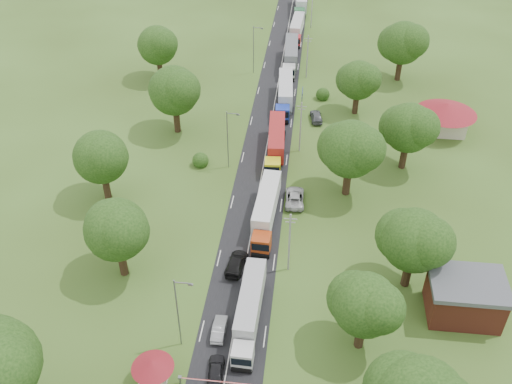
# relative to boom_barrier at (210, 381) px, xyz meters

# --- Properties ---
(ground) EXTENTS (260.00, 260.00, 0.00)m
(ground) POSITION_rel_boom_barrier_xyz_m (1.36, 25.00, -0.89)
(ground) COLOR #324717
(ground) RESTS_ON ground
(road) EXTENTS (8.00, 200.00, 0.04)m
(road) POSITION_rel_boom_barrier_xyz_m (1.36, 45.00, -0.89)
(road) COLOR black
(road) RESTS_ON ground
(boom_barrier) EXTENTS (9.22, 0.35, 1.18)m
(boom_barrier) POSITION_rel_boom_barrier_xyz_m (0.00, 0.00, 0.00)
(boom_barrier) COLOR slate
(boom_barrier) RESTS_ON ground
(guard_booth) EXTENTS (4.40, 4.40, 3.45)m
(guard_booth) POSITION_rel_boom_barrier_xyz_m (-5.84, -0.00, 1.27)
(guard_booth) COLOR #BEB49D
(guard_booth) RESTS_ON ground
(info_sign) EXTENTS (0.12, 3.10, 4.10)m
(info_sign) POSITION_rel_boom_barrier_xyz_m (6.56, 60.00, 2.11)
(info_sign) COLOR slate
(info_sign) RESTS_ON ground
(pole_1) EXTENTS (1.60, 0.24, 9.00)m
(pole_1) POSITION_rel_boom_barrier_xyz_m (6.86, 18.00, 3.79)
(pole_1) COLOR gray
(pole_1) RESTS_ON ground
(pole_2) EXTENTS (1.60, 0.24, 9.00)m
(pole_2) POSITION_rel_boom_barrier_xyz_m (6.86, 46.00, 3.79)
(pole_2) COLOR gray
(pole_2) RESTS_ON ground
(pole_3) EXTENTS (1.60, 0.24, 9.00)m
(pole_3) POSITION_rel_boom_barrier_xyz_m (6.86, 74.00, 3.79)
(pole_3) COLOR gray
(pole_3) RESTS_ON ground
(pole_4) EXTENTS (1.60, 0.24, 9.00)m
(pole_4) POSITION_rel_boom_barrier_xyz_m (6.86, 102.00, 3.79)
(pole_4) COLOR gray
(pole_4) RESTS_ON ground
(lamp_0) EXTENTS (2.03, 0.22, 10.00)m
(lamp_0) POSITION_rel_boom_barrier_xyz_m (-3.99, 5.00, 4.66)
(lamp_0) COLOR slate
(lamp_0) RESTS_ON ground
(lamp_1) EXTENTS (2.03, 0.22, 10.00)m
(lamp_1) POSITION_rel_boom_barrier_xyz_m (-3.99, 40.00, 4.66)
(lamp_1) COLOR slate
(lamp_1) RESTS_ON ground
(lamp_2) EXTENTS (2.03, 0.22, 10.00)m
(lamp_2) POSITION_rel_boom_barrier_xyz_m (-3.99, 75.00, 4.66)
(lamp_2) COLOR slate
(lamp_2) RESTS_ON ground
(tree_2) EXTENTS (8.00, 8.00, 10.10)m
(tree_2) POSITION_rel_boom_barrier_xyz_m (15.35, 7.14, 5.70)
(tree_2) COLOR #382616
(tree_2) RESTS_ON ground
(tree_3) EXTENTS (8.80, 8.80, 11.07)m
(tree_3) POSITION_rel_boom_barrier_xyz_m (21.35, 17.16, 6.33)
(tree_3) COLOR #382616
(tree_3) RESTS_ON ground
(tree_4) EXTENTS (9.60, 9.60, 12.05)m
(tree_4) POSITION_rel_boom_barrier_xyz_m (14.34, 35.17, 6.96)
(tree_4) COLOR #382616
(tree_4) RESTS_ON ground
(tree_5) EXTENTS (8.80, 8.80, 11.07)m
(tree_5) POSITION_rel_boom_barrier_xyz_m (23.35, 43.16, 6.33)
(tree_5) COLOR #382616
(tree_5) RESTS_ON ground
(tree_6) EXTENTS (8.00, 8.00, 10.10)m
(tree_6) POSITION_rel_boom_barrier_xyz_m (16.35, 60.14, 5.70)
(tree_6) COLOR #382616
(tree_6) RESTS_ON ground
(tree_7) EXTENTS (9.60, 9.60, 12.05)m
(tree_7) POSITION_rel_boom_barrier_xyz_m (25.34, 75.17, 6.96)
(tree_7) COLOR #382616
(tree_7) RESTS_ON ground
(tree_10) EXTENTS (8.80, 8.80, 11.07)m
(tree_10) POSITION_rel_boom_barrier_xyz_m (-13.65, 15.16, 6.33)
(tree_10) COLOR #382616
(tree_10) RESTS_ON ground
(tree_11) EXTENTS (8.80, 8.80, 11.07)m
(tree_11) POSITION_rel_boom_barrier_xyz_m (-20.65, 30.16, 6.33)
(tree_11) COLOR #382616
(tree_11) RESTS_ON ground
(tree_12) EXTENTS (9.60, 9.60, 12.05)m
(tree_12) POSITION_rel_boom_barrier_xyz_m (-14.66, 50.17, 6.96)
(tree_12) COLOR #382616
(tree_12) RESTS_ON ground
(tree_13) EXTENTS (8.80, 8.80, 11.07)m
(tree_13) POSITION_rel_boom_barrier_xyz_m (-22.65, 70.16, 6.33)
(tree_13) COLOR #382616
(tree_13) RESTS_ON ground
(house_brick) EXTENTS (8.60, 6.60, 5.20)m
(house_brick) POSITION_rel_boom_barrier_xyz_m (27.36, 13.00, 1.76)
(house_brick) COLOR maroon
(house_brick) RESTS_ON ground
(house_cream) EXTENTS (10.08, 10.08, 5.80)m
(house_cream) POSITION_rel_boom_barrier_xyz_m (31.36, 55.00, 2.75)
(house_cream) COLOR #BEB49D
(house_cream) RESTS_ON ground
(truck_0) EXTENTS (2.59, 13.79, 3.82)m
(truck_0) POSITION_rel_boom_barrier_xyz_m (2.98, 9.02, 1.13)
(truck_0) COLOR silver
(truck_0) RESTS_ON ground
(truck_1) EXTENTS (3.13, 14.73, 4.07)m
(truck_1) POSITION_rel_boom_barrier_xyz_m (3.12, 27.05, 1.27)
(truck_1) COLOR #A33812
(truck_1) RESTS_ON ground
(truck_2) EXTENTS (3.24, 14.91, 4.12)m
(truck_2) POSITION_rel_boom_barrier_xyz_m (3.05, 44.68, 1.29)
(truck_2) COLOR #C9C917
(truck_2) RESTS_ON ground
(truck_3) EXTENTS (3.34, 15.10, 4.17)m
(truck_3) POSITION_rel_boom_barrier_xyz_m (3.30, 61.94, 1.32)
(truck_3) COLOR #1A329F
(truck_3) RESTS_ON ground
(truck_4) EXTENTS (3.20, 15.67, 4.33)m
(truck_4) POSITION_rel_boom_barrier_xyz_m (3.31, 79.40, 1.41)
(truck_4) COLOR #BEBEBE
(truck_4) RESTS_ON ground
(truck_5) EXTENTS (2.98, 14.06, 3.88)m
(truck_5) POSITION_rel_boom_barrier_xyz_m (3.71, 95.43, 1.17)
(truck_5) COLOR #AC1A23
(truck_5) RESTS_ON ground
(truck_6) EXTENTS (3.49, 15.48, 4.27)m
(truck_6) POSITION_rel_boom_barrier_xyz_m (3.75, 113.10, 1.38)
(truck_6) COLOR #235F34
(truck_6) RESTS_ON ground
(car_lane_front) EXTENTS (2.07, 4.30, 1.42)m
(car_lane_front) POSITION_rel_boom_barrier_xyz_m (0.36, 1.50, -0.18)
(car_lane_front) COLOR black
(car_lane_front) RESTS_ON ground
(car_lane_mid) EXTENTS (1.45, 4.09, 1.34)m
(car_lane_mid) POSITION_rel_boom_barrier_xyz_m (-0.20, 7.00, -0.22)
(car_lane_mid) COLOR #94969B
(car_lane_mid) RESTS_ON ground
(car_lane_rear) EXTENTS (2.75, 5.55, 1.55)m
(car_lane_rear) POSITION_rel_boom_barrier_xyz_m (0.30, 17.53, -0.12)
(car_lane_rear) COLOR black
(car_lane_rear) RESTS_ON ground
(car_verge_near) EXTENTS (2.92, 5.92, 1.62)m
(car_verge_near) POSITION_rel_boom_barrier_xyz_m (6.86, 32.06, -0.08)
(car_verge_near) COLOR #B2B2B2
(car_verge_near) RESTS_ON ground
(car_verge_far) EXTENTS (2.66, 5.04, 1.64)m
(car_verge_far) POSITION_rel_boom_barrier_xyz_m (9.36, 56.48, -0.07)
(car_verge_far) COLOR #4C5053
(car_verge_far) RESTS_ON ground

